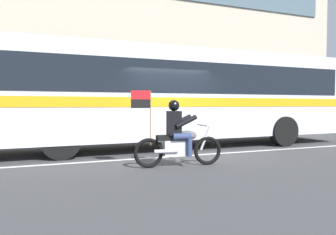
# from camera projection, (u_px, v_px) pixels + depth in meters

# --- Properties ---
(ground_plane) EXTENTS (60.00, 60.00, 0.00)m
(ground_plane) POSITION_uv_depth(u_px,v_px,m) (170.00, 153.00, 9.42)
(ground_plane) COLOR #3D3D3F
(sidewalk_curb) EXTENTS (28.00, 3.80, 0.15)m
(sidewalk_curb) POSITION_uv_depth(u_px,v_px,m) (128.00, 135.00, 14.16)
(sidewalk_curb) COLOR #A39E93
(sidewalk_curb) RESTS_ON ground_plane
(lane_center_stripe) EXTENTS (26.60, 0.14, 0.01)m
(lane_center_stripe) POSITION_uv_depth(u_px,v_px,m) (178.00, 156.00, 8.86)
(lane_center_stripe) COLOR silver
(lane_center_stripe) RESTS_ON ground_plane
(office_building_facade) EXTENTS (28.00, 0.89, 11.13)m
(office_building_facade) POSITION_uv_depth(u_px,v_px,m) (116.00, 24.00, 16.06)
(office_building_facade) COLOR #B2A893
(office_building_facade) RESTS_ON ground_plane
(transit_bus) EXTENTS (12.67, 2.79, 3.22)m
(transit_bus) POSITION_uv_depth(u_px,v_px,m) (179.00, 92.00, 10.76)
(transit_bus) COLOR silver
(transit_bus) RESTS_ON ground_plane
(motorcycle_with_rider) EXTENTS (2.19, 0.66, 1.78)m
(motorcycle_with_rider) POSITION_uv_depth(u_px,v_px,m) (178.00, 138.00, 7.38)
(motorcycle_with_rider) COLOR black
(motorcycle_with_rider) RESTS_ON ground_plane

